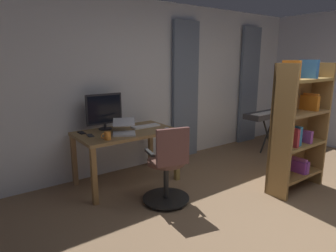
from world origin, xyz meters
The scene contains 15 objects.
ground_plane centered at (0.00, 0.00, 0.00)m, with size 8.08×8.08×0.00m, color #816549.
back_room_partition centered at (0.00, -2.76, 1.26)m, with size 6.22×0.10×2.52m, color silver.
curtain_left_panel centered at (-2.10, -2.65, 1.13)m, with size 0.50×0.06×2.27m, color slate.
curtain_right_panel centered at (-0.45, -2.65, 1.13)m, with size 0.52×0.06×2.27m, color slate.
desk centered at (0.92, -2.23, 0.64)m, with size 1.29×0.75×0.73m.
office_chair centered at (0.83, -1.41, 0.44)m, with size 0.56×0.56×0.94m.
computer_monitor centered at (1.10, -2.49, 0.99)m, with size 0.51×0.18×0.48m.
computer_keyboard centered at (0.59, -2.27, 0.74)m, with size 0.41×0.13×0.02m, color white.
laptop centered at (1.01, -2.12, 0.79)m, with size 0.41×0.44×0.17m.
computer_mouse centered at (0.45, -1.95, 0.75)m, with size 0.06×0.10×0.04m, color silver.
cell_phone_face_up centered at (1.40, -2.27, 0.74)m, with size 0.07×0.14×0.01m, color #333338.
cell_phone_by_monitor centered at (1.44, -2.47, 0.74)m, with size 0.07×0.14×0.01m, color black.
mug_coffee centered at (1.31, -1.98, 0.78)m, with size 0.12×0.08×0.10m.
bookshelf centered at (-0.75, -0.80, 0.82)m, with size 0.86×0.30×1.66m.
piano_keyboard centered at (-1.80, -1.93, 0.69)m, with size 1.07×0.35×0.76m.
Camera 1 is at (2.71, 1.14, 1.67)m, focal length 31.26 mm.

